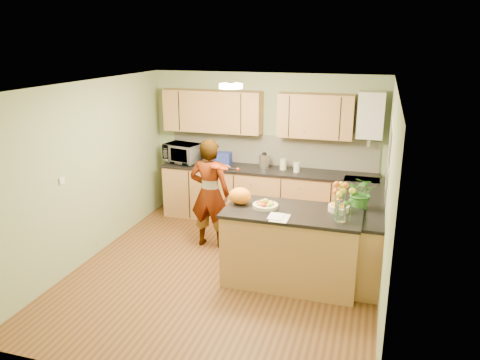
# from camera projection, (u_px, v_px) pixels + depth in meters

# --- Properties ---
(floor) EXTENTS (4.50, 4.50, 0.00)m
(floor) POSITION_uv_depth(u_px,v_px,m) (225.00, 272.00, 6.34)
(floor) COLOR #583219
(floor) RESTS_ON ground
(ceiling) EXTENTS (4.00, 4.50, 0.02)m
(ceiling) POSITION_uv_depth(u_px,v_px,m) (223.00, 85.00, 5.61)
(ceiling) COLOR white
(ceiling) RESTS_ON wall_back
(wall_back) EXTENTS (4.00, 0.02, 2.50)m
(wall_back) POSITION_uv_depth(u_px,v_px,m) (266.00, 147.00, 8.04)
(wall_back) COLOR #96AC7B
(wall_back) RESTS_ON floor
(wall_front) EXTENTS (4.00, 0.02, 2.50)m
(wall_front) POSITION_uv_depth(u_px,v_px,m) (139.00, 261.00, 3.92)
(wall_front) COLOR #96AC7B
(wall_front) RESTS_ON floor
(wall_left) EXTENTS (0.02, 4.50, 2.50)m
(wall_left) POSITION_uv_depth(u_px,v_px,m) (89.00, 172.00, 6.53)
(wall_left) COLOR #96AC7B
(wall_left) RESTS_ON floor
(wall_right) EXTENTS (0.02, 4.50, 2.50)m
(wall_right) POSITION_uv_depth(u_px,v_px,m) (387.00, 199.00, 5.43)
(wall_right) COLOR #96AC7B
(wall_right) RESTS_ON floor
(back_counter) EXTENTS (3.64, 0.62, 0.94)m
(back_counter) POSITION_uv_depth(u_px,v_px,m) (267.00, 196.00, 7.96)
(back_counter) COLOR #AD8345
(back_counter) RESTS_ON floor
(right_counter) EXTENTS (0.62, 2.24, 0.94)m
(right_counter) POSITION_uv_depth(u_px,v_px,m) (360.00, 231.00, 6.51)
(right_counter) COLOR #AD8345
(right_counter) RESTS_ON floor
(splashback) EXTENTS (3.60, 0.02, 0.52)m
(splashback) POSITION_uv_depth(u_px,v_px,m) (271.00, 150.00, 8.01)
(splashback) COLOR #EDE8CD
(splashback) RESTS_ON back_counter
(upper_cabinets) EXTENTS (3.20, 0.34, 0.70)m
(upper_cabinets) POSITION_uv_depth(u_px,v_px,m) (254.00, 113.00, 7.76)
(upper_cabinets) COLOR #AD8345
(upper_cabinets) RESTS_ON wall_back
(boiler) EXTENTS (0.40, 0.30, 0.86)m
(boiler) POSITION_uv_depth(u_px,v_px,m) (371.00, 115.00, 7.23)
(boiler) COLOR silver
(boiler) RESTS_ON wall_back
(window_right) EXTENTS (0.01, 1.30, 1.05)m
(window_right) POSITION_uv_depth(u_px,v_px,m) (389.00, 162.00, 5.89)
(window_right) COLOR silver
(window_right) RESTS_ON wall_right
(light_switch) EXTENTS (0.02, 0.09, 0.09)m
(light_switch) POSITION_uv_depth(u_px,v_px,m) (62.00, 181.00, 5.96)
(light_switch) COLOR silver
(light_switch) RESTS_ON wall_left
(ceiling_lamp) EXTENTS (0.30, 0.30, 0.07)m
(ceiling_lamp) POSITION_uv_depth(u_px,v_px,m) (231.00, 86.00, 5.90)
(ceiling_lamp) COLOR #FFEABF
(ceiling_lamp) RESTS_ON ceiling
(peninsula_island) EXTENTS (1.71, 0.87, 0.98)m
(peninsula_island) POSITION_uv_depth(u_px,v_px,m) (291.00, 246.00, 5.97)
(peninsula_island) COLOR #AD8345
(peninsula_island) RESTS_ON floor
(fruit_dish) EXTENTS (0.32, 0.32, 0.11)m
(fruit_dish) POSITION_uv_depth(u_px,v_px,m) (265.00, 204.00, 5.91)
(fruit_dish) COLOR beige
(fruit_dish) RESTS_ON peninsula_island
(orange_bowl) EXTENTS (0.26, 0.26, 0.15)m
(orange_bowl) POSITION_uv_depth(u_px,v_px,m) (339.00, 206.00, 5.80)
(orange_bowl) COLOR beige
(orange_bowl) RESTS_ON peninsula_island
(flower_vase) EXTENTS (0.29, 0.29, 0.53)m
(flower_vase) POSITION_uv_depth(u_px,v_px,m) (342.00, 192.00, 5.40)
(flower_vase) COLOR silver
(flower_vase) RESTS_ON peninsula_island
(orange_bag) EXTENTS (0.36, 0.33, 0.22)m
(orange_bag) POSITION_uv_depth(u_px,v_px,m) (240.00, 196.00, 6.04)
(orange_bag) COLOR orange
(orange_bag) RESTS_ON peninsula_island
(papers) EXTENTS (0.21, 0.29, 0.01)m
(papers) POSITION_uv_depth(u_px,v_px,m) (280.00, 218.00, 5.58)
(papers) COLOR white
(papers) RESTS_ON peninsula_island
(violinist) EXTENTS (0.62, 0.41, 1.66)m
(violinist) POSITION_uv_depth(u_px,v_px,m) (210.00, 193.00, 6.94)
(violinist) COLOR tan
(violinist) RESTS_ON floor
(violin) EXTENTS (0.69, 0.60, 0.17)m
(violin) POSITION_uv_depth(u_px,v_px,m) (217.00, 166.00, 6.54)
(violin) COLOR #561105
(violin) RESTS_ON violinist
(microwave) EXTENTS (0.68, 0.53, 0.33)m
(microwave) POSITION_uv_depth(u_px,v_px,m) (183.00, 153.00, 8.21)
(microwave) COLOR silver
(microwave) RESTS_ON back_counter
(blue_box) EXTENTS (0.31, 0.23, 0.24)m
(blue_box) POSITION_uv_depth(u_px,v_px,m) (222.00, 159.00, 7.97)
(blue_box) COLOR #203196
(blue_box) RESTS_ON back_counter
(kettle) EXTENTS (0.17, 0.17, 0.32)m
(kettle) POSITION_uv_depth(u_px,v_px,m) (264.00, 161.00, 7.84)
(kettle) COLOR silver
(kettle) RESTS_ON back_counter
(jar_cream) EXTENTS (0.14, 0.14, 0.18)m
(jar_cream) POSITION_uv_depth(u_px,v_px,m) (283.00, 164.00, 7.77)
(jar_cream) COLOR beige
(jar_cream) RESTS_ON back_counter
(jar_white) EXTENTS (0.14, 0.14, 0.16)m
(jar_white) POSITION_uv_depth(u_px,v_px,m) (297.00, 167.00, 7.63)
(jar_white) COLOR silver
(jar_white) RESTS_ON back_counter
(potted_plant) EXTENTS (0.49, 0.46, 0.44)m
(potted_plant) POSITION_uv_depth(u_px,v_px,m) (362.00, 193.00, 5.93)
(potted_plant) COLOR #367D29
(potted_plant) RESTS_ON right_counter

